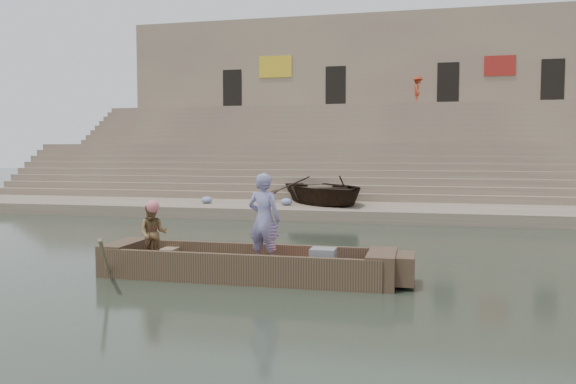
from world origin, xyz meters
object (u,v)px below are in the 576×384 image
(main_rowboat, at_px, (247,272))
(television, at_px, (323,259))
(beached_rowboat, at_px, (324,190))
(standing_man, at_px, (264,220))
(rowing_man, at_px, (153,234))
(pedestrian, at_px, (418,90))

(main_rowboat, relative_size, television, 10.87)
(television, xyz_separation_m, beached_rowboat, (-1.91, 11.55, 0.52))
(standing_man, relative_size, beached_rowboat, 0.34)
(main_rowboat, height_order, television, television)
(main_rowboat, bearing_deg, rowing_man, -176.04)
(standing_man, relative_size, rowing_man, 1.51)
(rowing_man, relative_size, beached_rowboat, 0.22)
(standing_man, bearing_deg, television, -174.72)
(standing_man, xyz_separation_m, beached_rowboat, (-0.76, 11.43, -0.17))
(television, distance_m, beached_rowboat, 11.72)
(beached_rowboat, bearing_deg, standing_man, -117.99)
(rowing_man, distance_m, beached_rowboat, 11.76)
(beached_rowboat, xyz_separation_m, pedestrian, (3.40, 13.36, 5.11))
(main_rowboat, height_order, pedestrian, pedestrian)
(television, relative_size, beached_rowboat, 0.09)
(television, bearing_deg, standing_man, 174.32)
(rowing_man, xyz_separation_m, beached_rowboat, (1.42, 11.68, 0.14))
(standing_man, distance_m, television, 1.34)
(rowing_man, height_order, television, rowing_man)
(rowing_man, distance_m, television, 3.35)
(television, bearing_deg, rowing_man, -177.78)
(standing_man, bearing_deg, rowing_man, 17.33)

